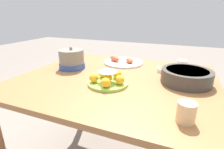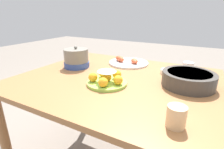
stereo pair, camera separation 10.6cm
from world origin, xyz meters
The scene contains 8 objects.
dining_table centered at (0.00, 0.00, 0.67)m, with size 1.23×1.04×0.77m.
cake_plate centered at (0.00, -0.13, 0.80)m, with size 0.24×0.24×0.09m.
serving_bowl centered at (0.42, 0.07, 0.81)m, with size 0.29×0.29×0.08m.
sauce_bowl centered at (0.28, 0.24, 0.78)m, with size 0.11×0.11×0.03m.
seafood_platter centered at (-0.07, 0.33, 0.78)m, with size 0.32×0.32×0.06m.
cup_near centered at (0.42, -0.36, 0.81)m, with size 0.07×0.07×0.08m.
cup_far centered at (0.39, 0.37, 0.80)m, with size 0.07×0.07×0.06m.
warming_pot centered at (-0.38, 0.06, 0.84)m, with size 0.19×0.19×0.16m.
Camera 1 is at (0.38, -0.99, 1.16)m, focal length 28.00 mm.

